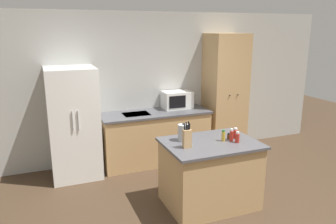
{
  "coord_description": "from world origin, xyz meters",
  "views": [
    {
      "loc": [
        -1.81,
        -3.19,
        2.31
      ],
      "look_at": [
        0.01,
        1.4,
        1.05
      ],
      "focal_mm": 35.0,
      "sensor_mm": 36.0,
      "label": 1
    }
  ],
  "objects_px": {
    "pantry_cabinet": "(225,94)",
    "spice_bottle_amber_oil": "(223,136)",
    "spice_bottle_tall_dark": "(235,134)",
    "knife_block": "(187,138)",
    "spice_bottle_pale_salt": "(237,137)",
    "microwave": "(177,100)",
    "refrigerator": "(74,123)",
    "kettle": "(183,133)",
    "spice_bottle_short_red": "(231,135)",
    "spice_bottle_green_herb": "(229,136)"
  },
  "relations": [
    {
      "from": "microwave",
      "to": "spice_bottle_short_red",
      "type": "bearing_deg",
      "value": -90.3
    },
    {
      "from": "spice_bottle_green_herb",
      "to": "knife_block",
      "type": "bearing_deg",
      "value": -173.19
    },
    {
      "from": "pantry_cabinet",
      "to": "spice_bottle_amber_oil",
      "type": "bearing_deg",
      "value": -121.52
    },
    {
      "from": "refrigerator",
      "to": "spice_bottle_amber_oil",
      "type": "height_order",
      "value": "refrigerator"
    },
    {
      "from": "spice_bottle_short_red",
      "to": "spice_bottle_amber_oil",
      "type": "xyz_separation_m",
      "value": [
        -0.1,
        0.04,
        -0.01
      ]
    },
    {
      "from": "spice_bottle_tall_dark",
      "to": "spice_bottle_green_herb",
      "type": "bearing_deg",
      "value": -176.78
    },
    {
      "from": "spice_bottle_tall_dark",
      "to": "spice_bottle_amber_oil",
      "type": "height_order",
      "value": "spice_bottle_amber_oil"
    },
    {
      "from": "spice_bottle_tall_dark",
      "to": "spice_bottle_pale_salt",
      "type": "xyz_separation_m",
      "value": [
        -0.07,
        -0.15,
        0.0
      ]
    },
    {
      "from": "microwave",
      "to": "spice_bottle_amber_oil",
      "type": "xyz_separation_m",
      "value": [
        -0.11,
        -1.79,
        -0.11
      ]
    },
    {
      "from": "spice_bottle_tall_dark",
      "to": "spice_bottle_amber_oil",
      "type": "xyz_separation_m",
      "value": [
        -0.21,
        -0.03,
        0.0
      ]
    },
    {
      "from": "refrigerator",
      "to": "spice_bottle_tall_dark",
      "type": "distance_m",
      "value": 2.51
    },
    {
      "from": "spice_bottle_amber_oil",
      "to": "kettle",
      "type": "xyz_separation_m",
      "value": [
        -0.48,
        0.21,
        0.04
      ]
    },
    {
      "from": "pantry_cabinet",
      "to": "spice_bottle_amber_oil",
      "type": "distance_m",
      "value": 1.98
    },
    {
      "from": "pantry_cabinet",
      "to": "spice_bottle_amber_oil",
      "type": "height_order",
      "value": "pantry_cabinet"
    },
    {
      "from": "microwave",
      "to": "spice_bottle_pale_salt",
      "type": "height_order",
      "value": "microwave"
    },
    {
      "from": "spice_bottle_green_herb",
      "to": "kettle",
      "type": "bearing_deg",
      "value": 162.56
    },
    {
      "from": "knife_block",
      "to": "microwave",
      "type": "bearing_deg",
      "value": 70.52
    },
    {
      "from": "knife_block",
      "to": "spice_bottle_green_herb",
      "type": "distance_m",
      "value": 0.65
    },
    {
      "from": "refrigerator",
      "to": "kettle",
      "type": "xyz_separation_m",
      "value": [
        1.25,
        -1.41,
        0.12
      ]
    },
    {
      "from": "refrigerator",
      "to": "spice_bottle_tall_dark",
      "type": "height_order",
      "value": "refrigerator"
    },
    {
      "from": "spice_bottle_green_herb",
      "to": "microwave",
      "type": "bearing_deg",
      "value": 89.76
    },
    {
      "from": "pantry_cabinet",
      "to": "spice_bottle_short_red",
      "type": "distance_m",
      "value": 1.97
    },
    {
      "from": "knife_block",
      "to": "kettle",
      "type": "height_order",
      "value": "knife_block"
    },
    {
      "from": "spice_bottle_amber_oil",
      "to": "kettle",
      "type": "height_order",
      "value": "kettle"
    },
    {
      "from": "pantry_cabinet",
      "to": "knife_block",
      "type": "relative_size",
      "value": 6.64
    },
    {
      "from": "refrigerator",
      "to": "spice_bottle_pale_salt",
      "type": "relative_size",
      "value": 11.96
    },
    {
      "from": "refrigerator",
      "to": "kettle",
      "type": "distance_m",
      "value": 1.89
    },
    {
      "from": "kettle",
      "to": "spice_bottle_tall_dark",
      "type": "bearing_deg",
      "value": -14.37
    },
    {
      "from": "pantry_cabinet",
      "to": "kettle",
      "type": "relative_size",
      "value": 9.22
    },
    {
      "from": "microwave",
      "to": "spice_bottle_tall_dark",
      "type": "distance_m",
      "value": 1.77
    },
    {
      "from": "spice_bottle_pale_salt",
      "to": "kettle",
      "type": "relative_size",
      "value": 0.6
    },
    {
      "from": "spice_bottle_tall_dark",
      "to": "spice_bottle_amber_oil",
      "type": "bearing_deg",
      "value": -171.22
    },
    {
      "from": "knife_block",
      "to": "spice_bottle_pale_salt",
      "type": "distance_m",
      "value": 0.69
    },
    {
      "from": "knife_block",
      "to": "spice_bottle_amber_oil",
      "type": "xyz_separation_m",
      "value": [
        0.55,
        0.05,
        -0.06
      ]
    },
    {
      "from": "refrigerator",
      "to": "microwave",
      "type": "bearing_deg",
      "value": 5.4
    },
    {
      "from": "refrigerator",
      "to": "spice_bottle_green_herb",
      "type": "bearing_deg",
      "value": -41.04
    },
    {
      "from": "pantry_cabinet",
      "to": "spice_bottle_tall_dark",
      "type": "distance_m",
      "value": 1.86
    },
    {
      "from": "spice_bottle_short_red",
      "to": "refrigerator",
      "type": "bearing_deg",
      "value": 137.74
    },
    {
      "from": "microwave",
      "to": "knife_block",
      "type": "bearing_deg",
      "value": -109.48
    },
    {
      "from": "spice_bottle_tall_dark",
      "to": "refrigerator",
      "type": "bearing_deg",
      "value": 140.68
    },
    {
      "from": "spice_bottle_short_red",
      "to": "kettle",
      "type": "bearing_deg",
      "value": 156.59
    },
    {
      "from": "knife_block",
      "to": "spice_bottle_tall_dark",
      "type": "height_order",
      "value": "knife_block"
    },
    {
      "from": "spice_bottle_amber_oil",
      "to": "spice_bottle_green_herb",
      "type": "height_order",
      "value": "spice_bottle_amber_oil"
    },
    {
      "from": "refrigerator",
      "to": "microwave",
      "type": "distance_m",
      "value": 1.86
    },
    {
      "from": "spice_bottle_amber_oil",
      "to": "spice_bottle_green_herb",
      "type": "bearing_deg",
      "value": 14.66
    },
    {
      "from": "refrigerator",
      "to": "pantry_cabinet",
      "type": "height_order",
      "value": "pantry_cabinet"
    },
    {
      "from": "spice_bottle_short_red",
      "to": "microwave",
      "type": "bearing_deg",
      "value": 89.7
    },
    {
      "from": "spice_bottle_tall_dark",
      "to": "spice_bottle_pale_salt",
      "type": "relative_size",
      "value": 0.99
    },
    {
      "from": "microwave",
      "to": "spice_bottle_pale_salt",
      "type": "distance_m",
      "value": 1.92
    },
    {
      "from": "pantry_cabinet",
      "to": "knife_block",
      "type": "height_order",
      "value": "pantry_cabinet"
    }
  ]
}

